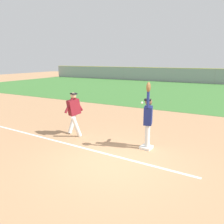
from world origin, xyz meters
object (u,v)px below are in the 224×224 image
Objects in this scene: parked_car_tan at (189,76)px; runner at (74,111)px; parked_car_white at (154,74)px; baseball at (142,103)px; fielder at (148,116)px; first_base at (146,147)px.

runner is at bearing -89.69° from parked_car_tan.
parked_car_white is at bearing 172.05° from parked_car_tan.
baseball reaches higher than parked_car_white.
fielder is at bearing 21.32° from runner.
first_base is 1.08m from fielder.
fielder is 0.51× the size of parked_car_white.
parked_car_white is (-9.59, 27.92, 0.63)m from first_base.
runner is 0.38× the size of parked_car_tan.
runner is at bearing 176.56° from baseball.
runner is 27.45m from parked_car_tan.
fielder is 0.58m from baseball.
fielder is (0.01, 0.04, 1.08)m from first_base.
first_base is 0.08× the size of parked_car_white.
first_base is 1.60m from baseball.
baseball is (-0.12, -0.27, 0.50)m from fielder.
runner is 0.38× the size of parked_car_white.
fielder reaches higher than parked_car_tan.
baseball is at bearing 51.08° from fielder.
baseball is 0.02× the size of parked_car_tan.
baseball is at bearing -113.91° from first_base.
parked_car_white reaches higher than first_base.
parked_car_tan is at bearing 112.07° from runner.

